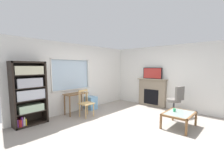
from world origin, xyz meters
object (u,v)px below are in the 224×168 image
object	(u,v)px
desk_under_window	(76,97)
tv	(152,73)
office_chair	(176,99)
wooden_chair	(86,103)
bookshelf	(29,91)
sippy_cup	(174,110)
fireplace	(152,92)
plastic_drawer_unit	(91,103)
coffee_table	(179,115)

from	to	relation	value
desk_under_window	tv	size ratio (longest dim) A/B	0.99
desk_under_window	office_chair	size ratio (longest dim) A/B	0.82
wooden_chair	bookshelf	bearing A→B (deg)	158.03
office_chair	desk_under_window	bearing A→B (deg)	130.57
sippy_cup	tv	bearing A→B (deg)	43.81
wooden_chair	sippy_cup	size ratio (longest dim) A/B	10.00
fireplace	sippy_cup	bearing A→B (deg)	-136.52
bookshelf	tv	bearing A→B (deg)	-20.79
bookshelf	plastic_drawer_unit	world-z (taller)	bookshelf
bookshelf	desk_under_window	size ratio (longest dim) A/B	2.21
desk_under_window	wooden_chair	world-z (taller)	wooden_chair
fireplace	office_chair	world-z (taller)	fireplace
bookshelf	wooden_chair	xyz separation A→B (m)	(1.54, -0.62, -0.52)
plastic_drawer_unit	sippy_cup	distance (m)	3.12
bookshelf	tv	world-z (taller)	bookshelf
fireplace	tv	world-z (taller)	tv
bookshelf	tv	distance (m)	4.59
tv	sippy_cup	xyz separation A→B (m)	(-1.59, -1.52, -0.95)
desk_under_window	bookshelf	bearing A→B (deg)	175.98
tv	office_chair	xyz separation A→B (m)	(-0.46, -1.17, -0.85)
wooden_chair	fireplace	distance (m)	2.93
plastic_drawer_unit	sippy_cup	world-z (taller)	plastic_drawer_unit
wooden_chair	sippy_cup	distance (m)	2.77
fireplace	office_chair	bearing A→B (deg)	-112.32
wooden_chair	tv	xyz separation A→B (m)	(2.73, -1.00, 0.94)
bookshelf	office_chair	distance (m)	4.74
office_chair	wooden_chair	bearing A→B (deg)	136.30
desk_under_window	coffee_table	bearing A→B (deg)	-70.13
fireplace	sippy_cup	xyz separation A→B (m)	(-1.60, -1.52, -0.13)
office_chair	tv	bearing A→B (deg)	68.44
plastic_drawer_unit	fireplace	world-z (taller)	fireplace
desk_under_window	fireplace	size ratio (longest dim) A/B	0.65
office_chair	coffee_table	xyz separation A→B (m)	(-1.15, -0.49, -0.20)
bookshelf	fireplace	distance (m)	4.60
coffee_table	wooden_chair	bearing A→B (deg)	112.84
wooden_chair	plastic_drawer_unit	bearing A→B (deg)	38.44
plastic_drawer_unit	fireplace	size ratio (longest dim) A/B	0.39
desk_under_window	fireplace	distance (m)	3.16
desk_under_window	fireplace	xyz separation A→B (m)	(2.78, -1.52, -0.01)
bookshelf	desk_under_window	bearing A→B (deg)	-4.02
plastic_drawer_unit	office_chair	world-z (taller)	office_chair
fireplace	coffee_table	xyz separation A→B (m)	(-1.63, -1.66, -0.23)
desk_under_window	sippy_cup	size ratio (longest dim) A/B	9.14
office_chair	coffee_table	distance (m)	1.27
office_chair	coffee_table	bearing A→B (deg)	-156.79
bookshelf	plastic_drawer_unit	xyz separation A→B (m)	(2.25, -0.06, -0.73)
desk_under_window	tv	world-z (taller)	tv
wooden_chair	coffee_table	distance (m)	2.89
fireplace	plastic_drawer_unit	bearing A→B (deg)	142.51
office_chair	sippy_cup	bearing A→B (deg)	-162.60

